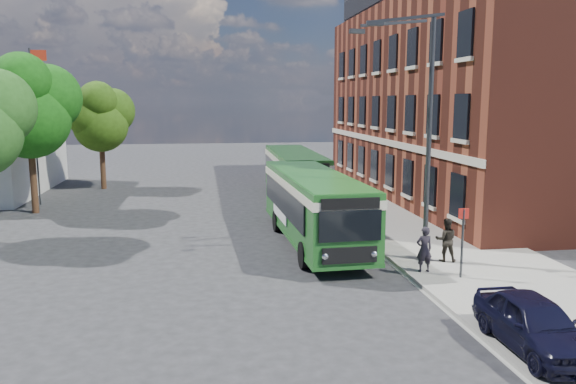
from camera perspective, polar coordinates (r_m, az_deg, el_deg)
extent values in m
plane|color=#262628|center=(22.41, -0.83, -6.42)|extent=(120.00, 120.00, 0.00)
cube|color=gray|center=(31.58, 9.85, -1.79)|extent=(6.00, 48.00, 0.15)
cube|color=beige|center=(30.77, 4.44, -2.11)|extent=(0.12, 48.00, 0.01)
cube|color=maroon|center=(37.42, 18.47, 8.71)|extent=(12.00, 26.00, 12.00)
cube|color=beige|center=(35.19, 9.44, 5.13)|extent=(0.12, 26.00, 0.35)
cylinder|color=#323437|center=(35.72, -24.32, 5.95)|extent=(0.10, 0.10, 9.00)
cube|color=red|center=(35.66, -24.05, 12.57)|extent=(0.90, 0.02, 0.60)
cylinder|color=#323437|center=(21.83, 13.66, -6.71)|extent=(0.44, 0.44, 0.30)
cylinder|color=#323437|center=(21.07, 14.11, 4.75)|extent=(0.18, 0.18, 9.00)
cube|color=#323437|center=(20.19, 11.91, 16.88)|extent=(2.58, 0.46, 0.37)
cube|color=#323437|center=(21.31, 10.74, 16.50)|extent=(2.58, 0.46, 0.37)
cube|color=#323437|center=(19.31, 8.82, 16.58)|extent=(0.55, 0.22, 0.16)
cube|color=#323437|center=(21.37, 7.03, 15.90)|extent=(0.55, 0.22, 0.16)
cylinder|color=#323437|center=(19.77, 17.27, -5.24)|extent=(0.08, 0.08, 2.50)
cube|color=red|center=(19.53, 17.42, -2.11)|extent=(0.35, 0.04, 0.35)
cube|color=#206321|center=(23.84, 2.62, -1.09)|extent=(2.85, 10.71, 2.45)
cube|color=#206321|center=(24.10, 2.59, -4.08)|extent=(2.89, 10.75, 0.14)
cube|color=black|center=(23.85, -0.54, -0.77)|extent=(0.37, 8.83, 1.10)
cube|color=black|center=(24.42, 5.39, -0.58)|extent=(0.37, 8.83, 1.10)
cube|color=#F0EBC5|center=(23.70, 2.63, 0.87)|extent=(2.91, 10.77, 0.32)
cube|color=#206321|center=(23.65, 2.64, 1.73)|extent=(2.75, 10.61, 0.12)
cube|color=black|center=(18.74, 6.33, -3.45)|extent=(2.15, 0.15, 1.05)
cube|color=black|center=(18.58, 6.38, -1.20)|extent=(2.00, 0.15, 0.38)
cube|color=black|center=(18.98, 6.29, -6.40)|extent=(1.90, 0.14, 0.55)
sphere|color=silver|center=(18.77, 3.77, -6.54)|extent=(0.26, 0.26, 0.26)
sphere|color=silver|center=(19.25, 8.71, -6.23)|extent=(0.26, 0.26, 0.26)
cube|color=black|center=(28.97, 0.22, 1.21)|extent=(2.00, 0.15, 0.90)
cube|color=white|center=(24.67, -0.84, -2.21)|extent=(0.15, 3.20, 0.45)
cylinder|color=black|center=(20.53, 1.63, -6.44)|extent=(0.31, 1.01, 1.00)
cylinder|color=black|center=(21.13, 7.88, -6.07)|extent=(0.31, 1.01, 1.00)
cylinder|color=black|center=(26.28, -1.14, -2.94)|extent=(0.31, 1.01, 1.00)
cylinder|color=black|center=(26.76, 3.82, -2.74)|extent=(0.31, 1.01, 1.00)
cube|color=#1F5F1A|center=(34.05, 0.68, 2.04)|extent=(2.67, 10.77, 2.45)
cube|color=#1F5F1A|center=(34.23, 0.68, -0.08)|extent=(2.71, 10.81, 0.14)
cube|color=black|center=(34.17, -1.51, 2.27)|extent=(0.22, 8.94, 1.10)
cube|color=black|center=(34.54, 2.71, 2.34)|extent=(0.22, 8.94, 1.10)
cube|color=beige|center=(33.96, 0.69, 3.42)|extent=(2.73, 10.83, 0.32)
cube|color=#1F5F1A|center=(33.92, 0.69, 4.02)|extent=(2.57, 10.67, 0.12)
cube|color=black|center=(28.75, 2.26, 1.04)|extent=(2.15, 0.11, 1.05)
cube|color=black|center=(28.64, 2.27, 2.52)|extent=(2.00, 0.11, 0.38)
cube|color=black|center=(28.90, 2.25, -0.92)|extent=(1.90, 0.11, 0.55)
sphere|color=silver|center=(28.78, 0.57, -0.96)|extent=(0.26, 0.26, 0.26)
sphere|color=silver|center=(29.07, 3.89, -0.88)|extent=(0.26, 0.26, 0.26)
cube|color=black|center=(39.34, -0.46, 3.34)|extent=(2.00, 0.11, 0.90)
cube|color=white|center=(34.96, -1.65, 1.19)|extent=(0.09, 3.20, 0.45)
cylinder|color=black|center=(30.60, -0.51, -1.20)|extent=(0.30, 1.00, 1.00)
cylinder|color=black|center=(30.97, 3.79, -1.09)|extent=(0.30, 1.00, 1.00)
cylinder|color=black|center=(36.61, -1.72, 0.53)|extent=(0.30, 1.00, 1.00)
cylinder|color=black|center=(36.92, 1.90, 0.60)|extent=(0.30, 1.00, 1.00)
imported|color=black|center=(14.94, 23.72, -12.11)|extent=(1.61, 3.88, 1.32)
imported|color=black|center=(20.14, 13.67, -5.68)|extent=(0.61, 0.42, 1.61)
imported|color=black|center=(21.66, 15.75, -4.69)|extent=(0.93, 0.80, 1.63)
cylinder|color=#3B2515|center=(33.33, -24.44, 1.13)|extent=(0.36, 0.36, 3.64)
sphere|color=#134A0F|center=(33.07, -24.82, 6.82)|extent=(4.31, 4.31, 4.31)
sphere|color=#134A0F|center=(33.48, -23.26, 8.78)|extent=(3.64, 3.64, 3.64)
sphere|color=#134A0F|center=(32.72, -26.44, 7.85)|extent=(3.31, 3.31, 3.31)
sphere|color=#134A0F|center=(32.28, -25.46, 10.12)|extent=(2.98, 2.98, 2.98)
cylinder|color=#3B2515|center=(40.91, -18.30, 2.50)|extent=(0.36, 0.36, 3.14)
sphere|color=#26470F|center=(40.70, -18.50, 6.49)|extent=(3.71, 3.71, 3.71)
sphere|color=#26470F|center=(41.12, -17.44, 7.86)|extent=(3.14, 3.14, 3.14)
sphere|color=#26470F|center=(40.30, -19.57, 7.23)|extent=(2.86, 2.86, 2.86)
sphere|color=#26470F|center=(39.96, -18.79, 8.79)|extent=(2.57, 2.57, 2.57)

